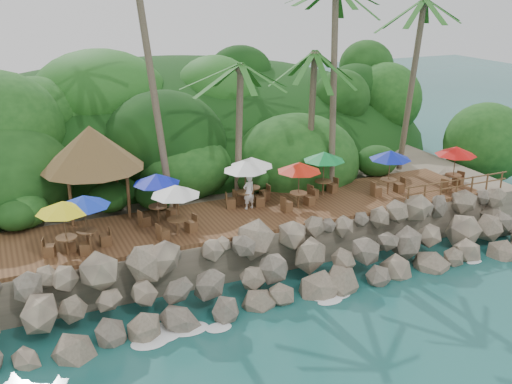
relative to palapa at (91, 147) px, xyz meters
name	(u,v)px	position (x,y,z in m)	size (l,w,h in m)	color
ground	(311,305)	(7.56, -9.32, -5.79)	(140.00, 140.00, 0.00)	#19514F
land_base	(195,179)	(7.56, 6.68, -4.74)	(32.00, 25.20, 2.10)	gray
jungle_hill	(165,164)	(7.56, 14.18, -5.79)	(44.80, 28.00, 15.40)	#143811
seawall	(291,263)	(7.56, -7.32, -4.64)	(29.00, 4.00, 2.30)	gray
terrace	(256,214)	(7.56, -3.32, -3.59)	(26.00, 5.00, 0.20)	brown
jungle_foliage	(200,199)	(7.56, 5.68, -5.79)	(44.00, 16.00, 12.00)	#143811
foam_line	(308,301)	(7.56, -9.02, -5.76)	(25.20, 0.80, 0.06)	white
palms	(244,2)	(8.13, -0.61, 6.85)	(31.79, 7.04, 14.73)	brown
palapa	(91,147)	(0.00, 0.00, 0.00)	(5.21, 5.21, 4.60)	brown
dining_clusters	(255,175)	(7.42, -3.50, -1.39)	(23.78, 5.12, 2.53)	brown
railing	(457,186)	(18.72, -5.67, -2.88)	(7.20, 0.10, 1.00)	brown
waiter	(249,192)	(7.41, -2.73, -2.56)	(0.68, 0.45, 1.86)	white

